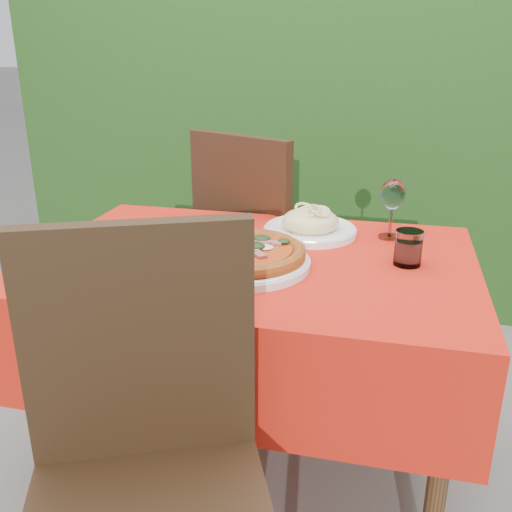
% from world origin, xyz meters
% --- Properties ---
extents(ground, '(60.00, 60.00, 0.00)m').
position_xyz_m(ground, '(0.00, 0.00, 0.00)').
color(ground, '#635D59').
rests_on(ground, ground).
extents(hedge, '(3.20, 0.55, 1.78)m').
position_xyz_m(hedge, '(0.00, 1.55, 0.92)').
color(hedge, black).
rests_on(hedge, ground).
extents(dining_table, '(1.26, 0.86, 0.75)m').
position_xyz_m(dining_table, '(0.00, 0.00, 0.60)').
color(dining_table, '#4B3218').
rests_on(dining_table, ground).
extents(chair_near, '(0.61, 0.61, 1.02)m').
position_xyz_m(chair_near, '(-0.04, -0.68, 0.58)').
color(chair_near, black).
rests_on(chair_near, ground).
extents(chair_far, '(0.61, 0.61, 1.01)m').
position_xyz_m(chair_far, '(-0.13, 0.62, 0.58)').
color(chair_far, black).
rests_on(chair_far, ground).
extents(pizza_plate, '(0.39, 0.39, 0.07)m').
position_xyz_m(pizza_plate, '(-0.01, -0.09, 0.78)').
color(pizza_plate, silver).
rests_on(pizza_plate, dining_table).
extents(pasta_plate, '(0.30, 0.30, 0.08)m').
position_xyz_m(pasta_plate, '(0.13, 0.24, 0.78)').
color(pasta_plate, white).
rests_on(pasta_plate, dining_table).
extents(water_glass, '(0.08, 0.08, 0.10)m').
position_xyz_m(water_glass, '(0.43, 0.03, 0.79)').
color(water_glass, silver).
rests_on(water_glass, dining_table).
extents(wine_glass, '(0.08, 0.08, 0.19)m').
position_xyz_m(wine_glass, '(0.38, 0.26, 0.88)').
color(wine_glass, silver).
rests_on(wine_glass, dining_table).
extents(fork, '(0.12, 0.18, 0.01)m').
position_xyz_m(fork, '(-0.30, -0.08, 0.75)').
color(fork, '#B9B9C1').
rests_on(fork, dining_table).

